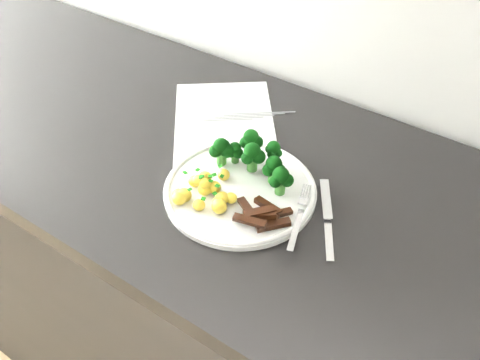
{
  "coord_description": "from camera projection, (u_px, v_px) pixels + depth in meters",
  "views": [
    {
      "loc": [
        0.37,
        1.07,
        1.55
      ],
      "look_at": [
        -0.0,
        1.62,
        0.94
      ],
      "focal_mm": 39.94,
      "sensor_mm": 36.0,
      "label": 1
    }
  ],
  "objects": [
    {
      "name": "knife",
      "position": [
        328.0,
        228.0,
        0.85
      ],
      "size": [
        0.1,
        0.16,
        0.02
      ],
      "color": "silver",
      "rests_on": "plate"
    },
    {
      "name": "recipe_paper",
      "position": [
        224.0,
        121.0,
        1.08
      ],
      "size": [
        0.33,
        0.34,
        0.0
      ],
      "color": "white",
      "rests_on": "counter"
    },
    {
      "name": "counter",
      "position": [
        219.0,
        303.0,
        1.3
      ],
      "size": [
        2.43,
        0.61,
        0.91
      ],
      "color": "black",
      "rests_on": "ground"
    },
    {
      "name": "broccoli",
      "position": [
        255.0,
        157.0,
        0.93
      ],
      "size": [
        0.17,
        0.09,
        0.07
      ],
      "color": "#306B26",
      "rests_on": "plate"
    },
    {
      "name": "fork",
      "position": [
        298.0,
        219.0,
        0.85
      ],
      "size": [
        0.06,
        0.15,
        0.01
      ],
      "color": "silver",
      "rests_on": "plate"
    },
    {
      "name": "potatoes",
      "position": [
        204.0,
        192.0,
        0.9
      ],
      "size": [
        0.1,
        0.11,
        0.04
      ],
      "color": "gold",
      "rests_on": "plate"
    },
    {
      "name": "plate",
      "position": [
        240.0,
        190.0,
        0.92
      ],
      "size": [
        0.26,
        0.26,
        0.02
      ],
      "color": "white",
      "rests_on": "counter"
    },
    {
      "name": "beef_strips",
      "position": [
        263.0,
        215.0,
        0.86
      ],
      "size": [
        0.1,
        0.09,
        0.02
      ],
      "color": "black",
      "rests_on": "plate"
    }
  ]
}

